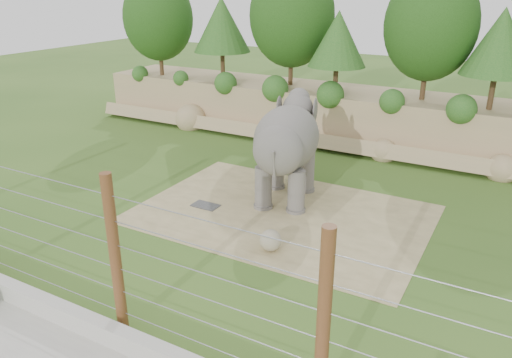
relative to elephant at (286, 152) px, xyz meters
The scene contains 8 objects.
ground 4.65m from the elephant, 90.33° to the right, with size 90.00×90.00×0.00m, color #3A5E21.
back_embankment 8.70m from the elephant, 86.17° to the left, with size 30.00×5.52×8.77m.
dirt_patch 2.29m from the elephant, 69.20° to the right, with size 10.00×7.00×0.02m, color #928356.
drain_grate 3.56m from the elephant, 138.35° to the right, with size 1.00×0.60×0.03m, color #262628.
elephant is the anchor object (origin of this frame).
stone_ball 4.24m from the elephant, 70.63° to the right, with size 0.68×0.68×0.68m, color #9C9275.
retaining_wall 9.39m from the elephant, 90.15° to the right, with size 26.00×0.35×0.50m, color #B7B2A9.
barrier_fence 8.75m from the elephant, 90.16° to the right, with size 20.26×0.26×4.00m.
Camera 1 is at (7.50, -11.47, 7.74)m, focal length 35.00 mm.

